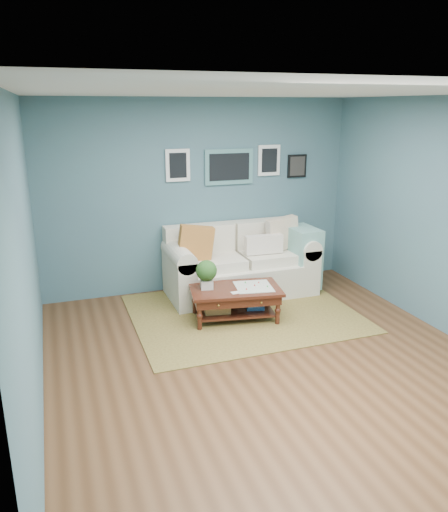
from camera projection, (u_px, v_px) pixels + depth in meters
name	position (u px, v px, depth m)	size (l,w,h in m)	color
room_shell	(273.00, 236.00, 4.89)	(5.00, 5.02, 2.70)	brown
area_rug	(243.00, 313.00, 6.46)	(2.81, 2.25, 0.01)	brown
loveseat	(246.00, 263.00, 7.10)	(2.11, 0.96, 1.08)	white
coffee_table	(230.00, 293.00, 6.20)	(1.21, 0.83, 0.78)	#34150A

